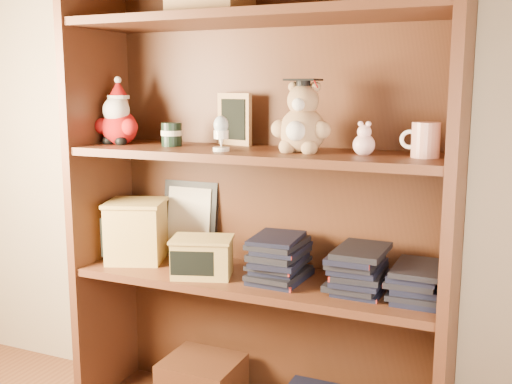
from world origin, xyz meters
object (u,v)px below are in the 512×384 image
(grad_teddy_bear, at_px, (302,124))
(teacher_mug, at_px, (425,140))
(bookcase, at_px, (262,202))
(treats_box, at_px, (136,230))

(grad_teddy_bear, relative_size, teacher_mug, 2.03)
(bookcase, height_order, teacher_mug, bookcase)
(grad_teddy_bear, height_order, treats_box, grad_teddy_bear)
(teacher_mug, bearing_deg, bookcase, 174.23)
(bookcase, xyz_separation_m, treats_box, (-0.44, -0.05, -0.12))
(bookcase, bearing_deg, teacher_mug, -5.77)
(teacher_mug, height_order, treats_box, teacher_mug)
(teacher_mug, xyz_separation_m, treats_box, (-0.94, -0.00, -0.34))
(grad_teddy_bear, height_order, teacher_mug, grad_teddy_bear)
(teacher_mug, relative_size, treats_box, 0.44)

